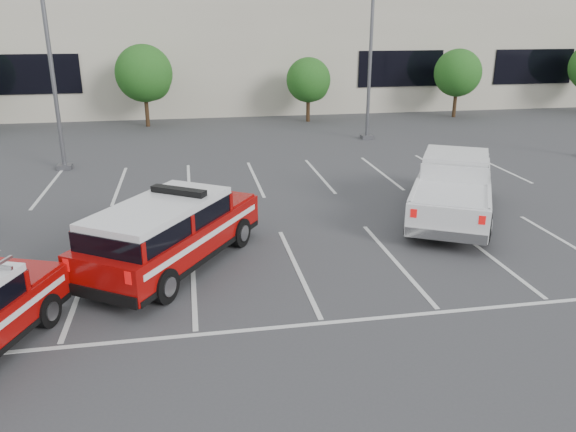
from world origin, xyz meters
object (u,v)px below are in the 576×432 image
(tree_right, at_px, (459,74))
(light_pole_mid, at_px, (371,40))
(tree_mid_left, at_px, (146,75))
(light_pole_left, at_px, (49,45))
(tree_mid_right, at_px, (310,81))
(white_pickup, at_px, (452,193))
(fire_chief_suv, at_px, (171,237))
(convention_building, at_px, (220,40))

(tree_right, distance_m, light_pole_mid, 10.38)
(tree_mid_left, height_order, light_pole_left, light_pole_left)
(tree_mid_right, bearing_deg, white_pickup, -87.77)
(tree_right, relative_size, white_pickup, 0.64)
(tree_right, relative_size, fire_chief_suv, 0.74)
(light_pole_left, xyz_separation_m, fire_chief_suv, (4.79, -11.28, -4.35))
(tree_mid_left, relative_size, tree_right, 1.10)
(tree_mid_left, xyz_separation_m, fire_chief_suv, (1.70, -21.33, -2.21))
(convention_building, distance_m, light_pole_mid, 17.27)
(tree_mid_left, xyz_separation_m, tree_right, (20.00, -0.00, -0.27))
(fire_chief_suv, bearing_deg, tree_right, 82.59)
(convention_building, xyz_separation_m, light_pole_left, (-8.18, -19.86, 0.47))
(fire_chief_suv, bearing_deg, tree_mid_right, 101.95)
(white_pickup, bearing_deg, tree_mid_right, 120.63)
(tree_mid_left, distance_m, tree_mid_right, 10.01)
(convention_building, bearing_deg, light_pole_mid, -66.74)
(tree_right, height_order, fire_chief_suv, tree_right)
(tree_mid_right, distance_m, white_pickup, 18.91)
(tree_right, xyz_separation_m, light_pole_left, (-23.09, -10.05, 2.41))
(convention_building, bearing_deg, white_pickup, -78.85)
(tree_right, relative_size, light_pole_mid, 0.43)
(tree_mid_right, bearing_deg, fire_chief_suv, -111.27)
(tree_right, bearing_deg, fire_chief_suv, -130.63)
(tree_right, height_order, light_pole_mid, light_pole_mid)
(tree_right, height_order, light_pole_left, light_pole_left)
(convention_building, relative_size, light_pole_mid, 5.86)
(light_pole_mid, distance_m, fire_chief_suv, 18.89)
(tree_mid_right, xyz_separation_m, light_pole_left, (-13.09, -10.05, 2.68))
(tree_right, bearing_deg, tree_mid_left, 180.00)
(fire_chief_suv, bearing_deg, light_pole_left, 146.22)
(tree_right, xyz_separation_m, white_pickup, (-9.27, -18.82, -1.97))
(tree_mid_right, bearing_deg, light_pole_mid, -72.48)
(light_pole_mid, relative_size, fire_chief_suv, 1.71)
(convention_building, distance_m, fire_chief_suv, 31.57)
(convention_building, relative_size, white_pickup, 8.75)
(tree_mid_left, relative_size, light_pole_mid, 0.47)
(light_pole_left, distance_m, white_pickup, 16.95)
(tree_mid_right, xyz_separation_m, tree_right, (10.00, 0.00, 0.27))
(light_pole_mid, height_order, white_pickup, light_pole_mid)
(tree_right, bearing_deg, convention_building, 146.63)
(tree_mid_right, bearing_deg, convention_building, 116.57)
(tree_mid_left, relative_size, fire_chief_suv, 0.81)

